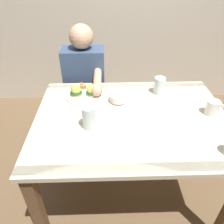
{
  "coord_description": "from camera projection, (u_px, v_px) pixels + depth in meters",
  "views": [
    {
      "loc": [
        -0.16,
        -1.09,
        1.56
      ],
      "look_at": [
        -0.12,
        0.0,
        0.78
      ],
      "focal_mm": 35.56,
      "sensor_mm": 36.0,
      "label": 1
    }
  ],
  "objects": [
    {
      "name": "ground_plane",
      "position": [
        127.0,
        190.0,
        1.8
      ],
      "size": [
        6.0,
        6.0,
        0.0
      ],
      "primitive_type": "plane",
      "color": "brown"
    },
    {
      "name": "dining_table",
      "position": [
        131.0,
        130.0,
        1.43
      ],
      "size": [
        1.2,
        0.9,
        0.74
      ],
      "color": "beige",
      "rests_on": "ground_plane"
    },
    {
      "name": "eggs_benedict_plate",
      "position": [
        85.0,
        93.0,
        1.56
      ],
      "size": [
        0.27,
        0.27,
        0.09
      ],
      "color": "white",
      "rests_on": "dining_table"
    },
    {
      "name": "fruit_bowl",
      "position": [
        118.0,
        98.0,
        1.5
      ],
      "size": [
        0.12,
        0.12,
        0.06
      ],
      "color": "white",
      "rests_on": "dining_table"
    },
    {
      "name": "coffee_mug",
      "position": [
        213.0,
        107.0,
        1.37
      ],
      "size": [
        0.11,
        0.08,
        0.09
      ],
      "color": "white",
      "rests_on": "dining_table"
    },
    {
      "name": "fork",
      "position": [
        171.0,
        123.0,
        1.32
      ],
      "size": [
        0.16,
        0.04,
        0.0
      ],
      "color": "silver",
      "rests_on": "dining_table"
    },
    {
      "name": "water_glass_far",
      "position": [
        89.0,
        119.0,
        1.26
      ],
      "size": [
        0.08,
        0.08,
        0.14
      ],
      "color": "silver",
      "rests_on": "dining_table"
    },
    {
      "name": "water_glass_extra",
      "position": [
        159.0,
        87.0,
        1.57
      ],
      "size": [
        0.08,
        0.08,
        0.12
      ],
      "color": "silver",
      "rests_on": "dining_table"
    },
    {
      "name": "diner_person",
      "position": [
        85.0,
        84.0,
        1.9
      ],
      "size": [
        0.34,
        0.54,
        1.14
      ],
      "color": "#33333D",
      "rests_on": "ground_plane"
    }
  ]
}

